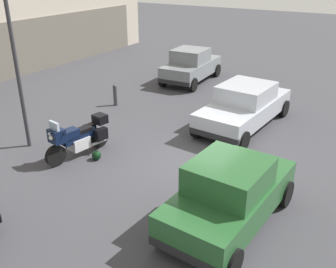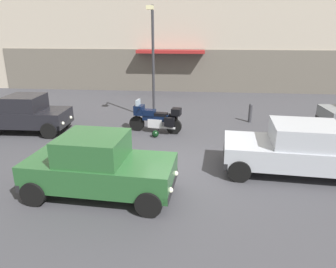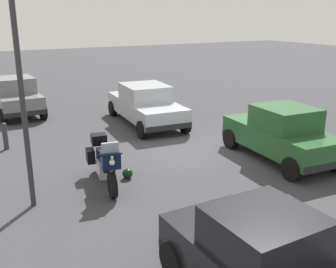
{
  "view_description": "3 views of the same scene",
  "coord_description": "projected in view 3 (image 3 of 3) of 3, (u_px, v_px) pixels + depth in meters",
  "views": [
    {
      "loc": [
        -8.82,
        -4.35,
        5.46
      ],
      "look_at": [
        -0.12,
        0.89,
        0.87
      ],
      "focal_mm": 40.75,
      "sensor_mm": 36.0,
      "label": 1
    },
    {
      "loc": [
        0.42,
        -8.97,
        4.2
      ],
      "look_at": [
        -0.5,
        0.8,
        0.83
      ],
      "focal_mm": 33.36,
      "sensor_mm": 36.0,
      "label": 2
    },
    {
      "loc": [
        -10.34,
        6.54,
        4.24
      ],
      "look_at": [
        -0.14,
        0.95,
        0.7
      ],
      "focal_mm": 42.56,
      "sensor_mm": 36.0,
      "label": 3
    }
  ],
  "objects": [
    {
      "name": "ground_plane",
      "position": [
        192.0,
        149.0,
        12.92
      ],
      "size": [
        80.0,
        80.0,
        0.0
      ],
      "primitive_type": "plane",
      "color": "#38383D"
    },
    {
      "name": "motorcycle",
      "position": [
        105.0,
        161.0,
        10.14
      ],
      "size": [
        2.25,
        0.93,
        1.36
      ],
      "rotation": [
        0.0,
        0.0,
        2.97
      ],
      "color": "black",
      "rests_on": "ground"
    },
    {
      "name": "helmet",
      "position": [
        127.0,
        174.0,
        10.6
      ],
      "size": [
        0.28,
        0.28,
        0.28
      ],
      "primitive_type": "sphere",
      "color": "black",
      "rests_on": "ground"
    },
    {
      "name": "car_hatchback_near",
      "position": [
        281.0,
        134.0,
        11.82
      ],
      "size": [
        3.96,
        2.03,
        1.64
      ],
      "rotation": [
        0.0,
        0.0,
        -0.07
      ],
      "color": "#235128",
      "rests_on": "ground"
    },
    {
      "name": "car_sedan_far",
      "position": [
        146.0,
        104.0,
        15.72
      ],
      "size": [
        4.67,
        2.23,
        1.56
      ],
      "rotation": [
        0.0,
        0.0,
        -0.08
      ],
      "color": "#9EA3AD",
      "rests_on": "ground"
    },
    {
      "name": "car_compact_side",
      "position": [
        262.0,
        262.0,
        5.78
      ],
      "size": [
        3.5,
        1.76,
        1.56
      ],
      "rotation": [
        0.0,
        0.0,
        0.02
      ],
      "color": "black",
      "rests_on": "ground"
    },
    {
      "name": "car_wagon_end",
      "position": [
        15.0,
        96.0,
        17.11
      ],
      "size": [
        3.93,
        1.94,
        1.64
      ],
      "rotation": [
        0.0,
        0.0,
        0.04
      ],
      "color": "slate",
      "rests_on": "ground"
    },
    {
      "name": "streetlamp_curbside",
      "position": [
        26.0,
        71.0,
        8.32
      ],
      "size": [
        0.28,
        0.94,
        5.1
      ],
      "color": "#2D2D33",
      "rests_on": "ground"
    },
    {
      "name": "bollard_curbside",
      "position": [
        5.0,
        135.0,
        12.79
      ],
      "size": [
        0.16,
        0.16,
        0.9
      ],
      "color": "#333338",
      "rests_on": "ground"
    }
  ]
}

